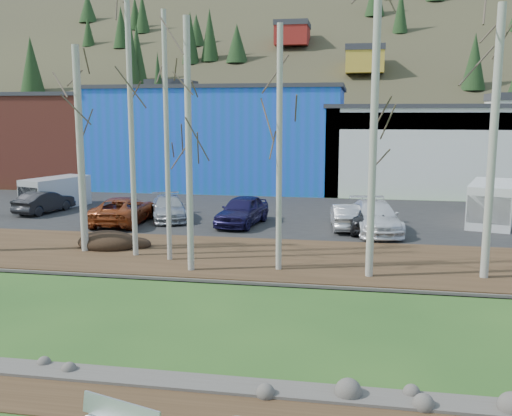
% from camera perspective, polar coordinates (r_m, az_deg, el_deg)
% --- Properties ---
extents(dirt_strip, '(80.00, 1.80, 0.03)m').
position_cam_1_polar(dirt_strip, '(13.48, -14.82, -18.00)').
color(dirt_strip, '#382616').
rests_on(dirt_strip, ground).
extents(near_bank_rocks, '(80.00, 0.80, 0.50)m').
position_cam_1_polar(near_bank_rocks, '(14.30, -13.08, -16.32)').
color(near_bank_rocks, '#47423D').
rests_on(near_bank_rocks, ground).
extents(river, '(80.00, 8.00, 0.90)m').
position_cam_1_polar(river, '(17.83, -7.86, -10.83)').
color(river, '#111F30').
rests_on(river, ground).
extents(far_bank_rocks, '(80.00, 0.80, 0.46)m').
position_cam_1_polar(far_bank_rocks, '(21.57, -4.52, -7.15)').
color(far_bank_rocks, '#47423D').
rests_on(far_bank_rocks, ground).
extents(far_bank, '(80.00, 7.00, 0.15)m').
position_cam_1_polar(far_bank, '(24.54, -2.65, -4.89)').
color(far_bank, '#382616').
rests_on(far_bank, ground).
extents(parking_lot, '(80.00, 14.00, 0.14)m').
position_cam_1_polar(parking_lot, '(34.64, 1.13, -0.65)').
color(parking_lot, black).
rests_on(parking_lot, ground).
extents(building_brick, '(16.32, 12.24, 7.80)m').
position_cam_1_polar(building_brick, '(55.98, -21.66, 6.51)').
color(building_brick, brown).
rests_on(building_brick, ground).
extents(building_blue, '(20.40, 12.24, 8.30)m').
position_cam_1_polar(building_blue, '(49.04, -3.30, 7.12)').
color(building_blue, blue).
rests_on(building_blue, ground).
extents(building_white, '(18.36, 12.24, 6.80)m').
position_cam_1_polar(building_white, '(48.24, 18.12, 5.75)').
color(building_white, silver).
rests_on(building_white, ground).
extents(hillside, '(160.00, 72.00, 35.00)m').
position_cam_1_polar(hillside, '(93.53, 6.97, 16.38)').
color(hillside, '#363122').
rests_on(hillside, ground).
extents(dirt_mound, '(2.75, 1.94, 0.54)m').
position_cam_1_polar(dirt_mound, '(26.75, -14.63, -3.23)').
color(dirt_mound, black).
rests_on(dirt_mound, far_bank).
extents(birch_2, '(0.31, 0.31, 8.84)m').
position_cam_1_polar(birch_2, '(25.78, -17.15, 5.52)').
color(birch_2, beige).
rests_on(birch_2, far_bank).
extents(birch_3, '(0.22, 0.22, 11.77)m').
position_cam_1_polar(birch_3, '(24.34, -12.40, 8.96)').
color(birch_3, beige).
rests_on(birch_3, far_bank).
extents(birch_4, '(0.25, 0.25, 9.50)m').
position_cam_1_polar(birch_4, '(21.64, -6.74, 6.07)').
color(birch_4, beige).
rests_on(birch_4, far_bank).
extents(birch_5, '(0.20, 0.20, 9.99)m').
position_cam_1_polar(birch_5, '(23.33, -8.92, 6.86)').
color(birch_5, beige).
rests_on(birch_5, far_bank).
extents(birch_6, '(0.23, 0.23, 9.25)m').
position_cam_1_polar(birch_6, '(21.60, 2.35, 5.79)').
color(birch_6, beige).
rests_on(birch_6, far_bank).
extents(birch_7, '(0.28, 0.28, 11.23)m').
position_cam_1_polar(birch_7, '(21.03, 11.71, 8.20)').
color(birch_7, beige).
rests_on(birch_7, far_bank).
extents(birch_8, '(0.29, 0.29, 9.77)m').
position_cam_1_polar(birch_8, '(22.13, 22.60, 5.84)').
color(birch_8, beige).
rests_on(birch_8, far_bank).
extents(car_0, '(2.20, 4.28, 1.34)m').
position_cam_1_polar(car_0, '(37.05, -20.42, 0.58)').
color(car_0, black).
rests_on(car_0, parking_lot).
extents(car_1, '(2.76, 5.47, 1.48)m').
position_cam_1_polar(car_1, '(32.21, -13.11, -0.20)').
color(car_1, '#99421E').
rests_on(car_1, parking_lot).
extents(car_2, '(3.54, 5.00, 1.34)m').
position_cam_1_polar(car_2, '(32.91, -8.75, 0.02)').
color(car_2, '#A0A3A7').
rests_on(car_2, parking_lot).
extents(car_3, '(2.58, 4.89, 1.59)m').
position_cam_1_polar(car_3, '(30.94, -1.39, -0.25)').
color(car_3, '#1C1746').
rests_on(car_3, parking_lot).
extents(car_4, '(1.81, 4.15, 1.33)m').
position_cam_1_polar(car_4, '(30.32, 8.96, -0.81)').
color(car_4, '#B6B5B7').
rests_on(car_4, parking_lot).
extents(car_5, '(2.54, 4.75, 1.27)m').
position_cam_1_polar(car_5, '(30.07, 11.18, -1.02)').
color(car_5, '#262528').
rests_on(car_5, parking_lot).
extents(car_6, '(2.99, 5.66, 1.56)m').
position_cam_1_polar(car_6, '(29.72, 11.79, -0.88)').
color(car_6, silver).
rests_on(car_6, parking_lot).
extents(van_white, '(3.53, 5.62, 2.29)m').
position_cam_1_polar(van_white, '(33.59, 22.50, 0.40)').
color(van_white, white).
rests_on(van_white, parking_lot).
extents(van_grey, '(3.11, 4.76, 1.93)m').
position_cam_1_polar(van_grey, '(38.78, -19.58, 1.44)').
color(van_grey, silver).
rests_on(van_grey, parking_lot).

